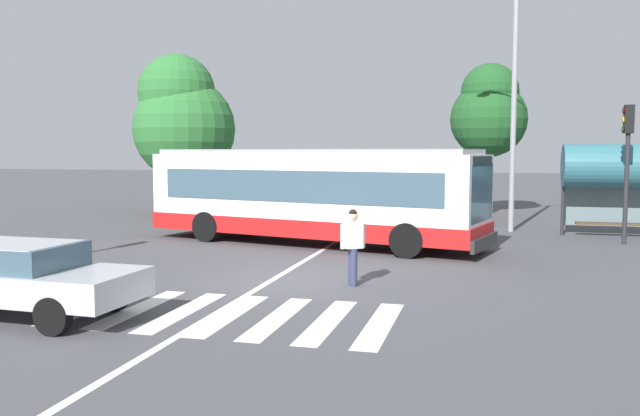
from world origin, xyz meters
name	(u,v)px	position (x,y,z in m)	size (l,w,h in m)	color
ground_plane	(289,281)	(0.00, 0.00, 0.00)	(160.00, 160.00, 0.00)	#47474C
city_transit_bus	(311,195)	(-1.08, 5.97, 1.59)	(11.58, 5.26, 3.06)	black
pedestrian_crossing_street	(353,243)	(1.54, -0.21, 0.97)	(0.50, 0.43, 1.72)	#333856
foreground_sedan	(17,275)	(-3.79, -4.42, 0.77)	(4.57, 2.01, 1.35)	black
parked_car_charcoal	(228,199)	(-7.34, 14.12, 0.77)	(1.95, 4.54, 1.35)	black
parked_car_teal	(284,200)	(-4.64, 14.23, 0.77)	(1.97, 4.55, 1.35)	black
parked_car_red	(341,201)	(-1.99, 14.46, 0.77)	(1.96, 4.54, 1.35)	black
parked_car_blue	(402,203)	(0.84, 13.96, 0.77)	(1.91, 4.52, 1.35)	black
parked_car_white	(463,203)	(3.42, 14.40, 0.77)	(2.04, 4.58, 1.35)	black
traffic_light_far_corner	(627,151)	(8.73, 8.41, 3.01)	(0.33, 0.32, 4.47)	#28282B
bus_stop_shelter	(633,168)	(9.28, 10.36, 2.42)	(4.62, 1.54, 3.25)	#28282B
twin_arm_street_lamp	(515,66)	(5.29, 11.01, 6.12)	(5.00, 0.32, 10.02)	#939399
background_tree_left	(182,118)	(-9.86, 14.69, 4.56)	(4.89, 4.89, 7.61)	brown
background_tree_right	(489,112)	(4.40, 17.80, 4.86)	(3.59, 3.59, 7.11)	brown
crosswalk_painted_stripes	(229,315)	(-0.13, -3.35, 0.00)	(6.04, 3.16, 0.01)	silver
lane_center_line	(297,265)	(-0.41, 2.00, 0.00)	(0.16, 24.00, 0.01)	silver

